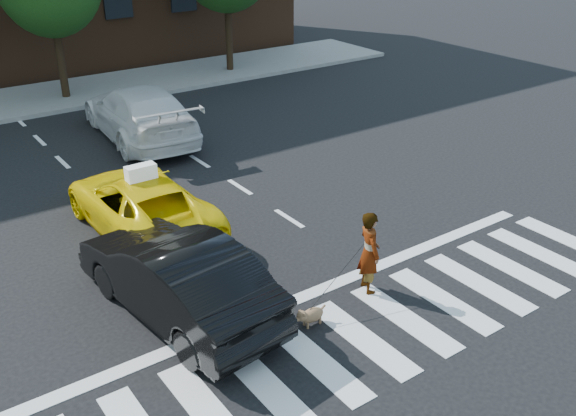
{
  "coord_description": "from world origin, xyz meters",
  "views": [
    {
      "loc": [
        -6.17,
        -6.48,
        6.82
      ],
      "look_at": [
        0.6,
        3.05,
        1.1
      ],
      "focal_mm": 40.0,
      "sensor_mm": 36.0,
      "label": 1
    }
  ],
  "objects": [
    {
      "name": "crosswalk",
      "position": [
        0.0,
        0.0,
        0.01
      ],
      "size": [
        13.0,
        2.4,
        0.01
      ],
      "primitive_type": "cube",
      "color": "silver",
      "rests_on": "ground"
    },
    {
      "name": "taxi",
      "position": [
        -1.4,
        5.88,
        0.66
      ],
      "size": [
        2.19,
        4.73,
        1.31
      ],
      "primitive_type": "imported",
      "rotation": [
        0.0,
        0.0,
        3.14
      ],
      "color": "yellow",
      "rests_on": "ground"
    },
    {
      "name": "dog",
      "position": [
        -0.5,
        0.83,
        0.21
      ],
      "size": [
        0.63,
        0.25,
        0.36
      ],
      "rotation": [
        0.0,
        0.0,
        -0.04
      ],
      "color": "#8C6747",
      "rests_on": "ground"
    },
    {
      "name": "white_suv",
      "position": [
        1.08,
        11.57,
        0.82
      ],
      "size": [
        2.77,
        5.83,
        1.64
      ],
      "primitive_type": "imported",
      "rotation": [
        0.0,
        0.0,
        3.06
      ],
      "color": "silver",
      "rests_on": "ground"
    },
    {
      "name": "sidewalk_far",
      "position": [
        0.0,
        17.5,
        0.07
      ],
      "size": [
        30.0,
        4.0,
        0.15
      ],
      "primitive_type": "cube",
      "color": "slate",
      "rests_on": "ground"
    },
    {
      "name": "taxi_sign",
      "position": [
        -1.4,
        5.68,
        1.47
      ],
      "size": [
        0.65,
        0.28,
        0.32
      ],
      "primitive_type": "cube",
      "rotation": [
        0.0,
        0.0,
        3.14
      ],
      "color": "white",
      "rests_on": "taxi"
    },
    {
      "name": "black_sedan",
      "position": [
        -2.19,
        2.5,
        0.76
      ],
      "size": [
        2.13,
        4.76,
        1.52
      ],
      "primitive_type": "imported",
      "rotation": [
        0.0,
        0.0,
        3.26
      ],
      "color": "black",
      "rests_on": "ground"
    },
    {
      "name": "woman",
      "position": [
        1.08,
        1.1,
        0.82
      ],
      "size": [
        0.55,
        0.69,
        1.65
      ],
      "primitive_type": "imported",
      "rotation": [
        0.0,
        0.0,
        1.27
      ],
      "color": "#999999",
      "rests_on": "ground"
    },
    {
      "name": "ground",
      "position": [
        0.0,
        0.0,
        0.0
      ],
      "size": [
        120.0,
        120.0,
        0.0
      ],
      "primitive_type": "plane",
      "color": "black",
      "rests_on": "ground"
    },
    {
      "name": "stop_line",
      "position": [
        0.0,
        1.6,
        0.01
      ],
      "size": [
        12.0,
        0.3,
        0.01
      ],
      "primitive_type": "cube",
      "color": "silver",
      "rests_on": "ground"
    }
  ]
}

